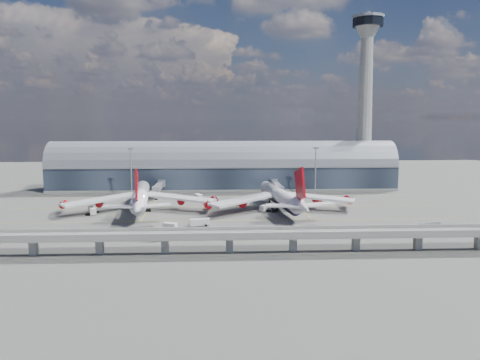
{
  "coord_description": "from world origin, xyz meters",
  "views": [
    {
      "loc": [
        -3.55,
        -196.77,
        41.88
      ],
      "look_at": [
        6.43,
        10.0,
        14.0
      ],
      "focal_mm": 35.0,
      "sensor_mm": 36.0,
      "label": 1
    }
  ],
  "objects_px": {
    "service_truck_1": "(170,227)",
    "cargo_train_0": "(153,238)",
    "control_tower": "(365,101)",
    "floodlight_mast_left": "(131,170)",
    "service_truck_2": "(199,222)",
    "airliner_right": "(281,197)",
    "cargo_train_1": "(198,235)",
    "service_truck_0": "(92,211)",
    "service_truck_4": "(243,201)",
    "service_truck_3": "(265,208)",
    "cargo_train_2": "(429,225)",
    "floodlight_mast_right": "(316,169)",
    "airliner_left": "(140,197)",
    "service_truck_5": "(198,197)"
  },
  "relations": [
    {
      "from": "service_truck_5",
      "to": "floodlight_mast_left",
      "type": "bearing_deg",
      "value": 131.56
    },
    {
      "from": "airliner_left",
      "to": "service_truck_3",
      "type": "relative_size",
      "value": 12.26
    },
    {
      "from": "service_truck_2",
      "to": "cargo_train_0",
      "type": "height_order",
      "value": "service_truck_2"
    },
    {
      "from": "floodlight_mast_right",
      "to": "cargo_train_2",
      "type": "bearing_deg",
      "value": -70.96
    },
    {
      "from": "floodlight_mast_right",
      "to": "service_truck_1",
      "type": "distance_m",
      "value": 108.75
    },
    {
      "from": "floodlight_mast_left",
      "to": "cargo_train_1",
      "type": "height_order",
      "value": "floodlight_mast_left"
    },
    {
      "from": "airliner_left",
      "to": "cargo_train_2",
      "type": "bearing_deg",
      "value": -24.3
    },
    {
      "from": "service_truck_5",
      "to": "floodlight_mast_right",
      "type": "bearing_deg",
      "value": -7.55
    },
    {
      "from": "service_truck_1",
      "to": "cargo_train_0",
      "type": "bearing_deg",
      "value": -174.4
    },
    {
      "from": "floodlight_mast_left",
      "to": "service_truck_0",
      "type": "bearing_deg",
      "value": -99.21
    },
    {
      "from": "cargo_train_0",
      "to": "service_truck_2",
      "type": "bearing_deg",
      "value": -55.13
    },
    {
      "from": "service_truck_0",
      "to": "service_truck_3",
      "type": "distance_m",
      "value": 75.9
    },
    {
      "from": "service_truck_2",
      "to": "service_truck_3",
      "type": "xyz_separation_m",
      "value": [
        28.45,
        27.49,
        0.01
      ]
    },
    {
      "from": "cargo_train_1",
      "to": "floodlight_mast_right",
      "type": "bearing_deg",
      "value": -16.34
    },
    {
      "from": "floodlight_mast_left",
      "to": "cargo_train_0",
      "type": "xyz_separation_m",
      "value": [
        24.21,
        -95.23,
        -12.65
      ]
    },
    {
      "from": "service_truck_4",
      "to": "cargo_train_2",
      "type": "xyz_separation_m",
      "value": [
        68.82,
        -51.35,
        -0.64
      ]
    },
    {
      "from": "cargo_train_2",
      "to": "cargo_train_0",
      "type": "bearing_deg",
      "value": 115.39
    },
    {
      "from": "control_tower",
      "to": "floodlight_mast_left",
      "type": "bearing_deg",
      "value": -168.28
    },
    {
      "from": "service_truck_0",
      "to": "airliner_left",
      "type": "bearing_deg",
      "value": -4.56
    },
    {
      "from": "cargo_train_1",
      "to": "cargo_train_0",
      "type": "bearing_deg",
      "value": 119.32
    },
    {
      "from": "service_truck_0",
      "to": "cargo_train_2",
      "type": "bearing_deg",
      "value": -35.03
    },
    {
      "from": "control_tower",
      "to": "cargo_train_2",
      "type": "distance_m",
      "value": 119.48
    },
    {
      "from": "cargo_train_1",
      "to": "control_tower",
      "type": "bearing_deg",
      "value": -21.5
    },
    {
      "from": "service_truck_3",
      "to": "cargo_train_0",
      "type": "height_order",
      "value": "service_truck_3"
    },
    {
      "from": "service_truck_4",
      "to": "cargo_train_0",
      "type": "distance_m",
      "value": 75.09
    },
    {
      "from": "floodlight_mast_left",
      "to": "cargo_train_2",
      "type": "xyz_separation_m",
      "value": [
        127.58,
        -79.92,
        -12.73
      ]
    },
    {
      "from": "service_truck_1",
      "to": "cargo_train_0",
      "type": "distance_m",
      "value": 14.74
    },
    {
      "from": "control_tower",
      "to": "service_truck_2",
      "type": "xyz_separation_m",
      "value": [
        -95.7,
        -102.07,
        -50.16
      ]
    },
    {
      "from": "service_truck_4",
      "to": "cargo_train_0",
      "type": "relative_size",
      "value": 0.98
    },
    {
      "from": "service_truck_2",
      "to": "cargo_train_1",
      "type": "bearing_deg",
      "value": 166.29
    },
    {
      "from": "floodlight_mast_right",
      "to": "service_truck_4",
      "type": "xyz_separation_m",
      "value": [
        -41.24,
        -28.57,
        -12.09
      ]
    },
    {
      "from": "service_truck_2",
      "to": "control_tower",
      "type": "bearing_deg",
      "value": -56.85
    },
    {
      "from": "service_truck_0",
      "to": "service_truck_4",
      "type": "height_order",
      "value": "service_truck_0"
    },
    {
      "from": "service_truck_2",
      "to": "service_truck_4",
      "type": "height_order",
      "value": "service_truck_4"
    },
    {
      "from": "airliner_left",
      "to": "cargo_train_2",
      "type": "height_order",
      "value": "airliner_left"
    },
    {
      "from": "service_truck_0",
      "to": "floodlight_mast_right",
      "type": "bearing_deg",
      "value": 2.23
    },
    {
      "from": "cargo_train_0",
      "to": "cargo_train_1",
      "type": "height_order",
      "value": "cargo_train_1"
    },
    {
      "from": "service_truck_0",
      "to": "cargo_train_0",
      "type": "relative_size",
      "value": 1.37
    },
    {
      "from": "cargo_train_1",
      "to": "cargo_train_2",
      "type": "xyz_separation_m",
      "value": [
        88.29,
        12.04,
        -0.09
      ]
    },
    {
      "from": "service_truck_0",
      "to": "service_truck_1",
      "type": "height_order",
      "value": "service_truck_0"
    },
    {
      "from": "floodlight_mast_left",
      "to": "airliner_right",
      "type": "bearing_deg",
      "value": -31.25
    },
    {
      "from": "service_truck_4",
      "to": "cargo_train_2",
      "type": "relative_size",
      "value": 0.55
    },
    {
      "from": "cargo_train_0",
      "to": "cargo_train_1",
      "type": "xyz_separation_m",
      "value": [
        15.08,
        3.27,
        0.0
      ]
    },
    {
      "from": "service_truck_0",
      "to": "cargo_train_0",
      "type": "xyz_separation_m",
      "value": [
        32.3,
        -45.34,
        -0.65
      ]
    },
    {
      "from": "floodlight_mast_left",
      "to": "service_truck_4",
      "type": "height_order",
      "value": "floodlight_mast_left"
    },
    {
      "from": "cargo_train_2",
      "to": "cargo_train_1",
      "type": "bearing_deg",
      "value": 114.73
    },
    {
      "from": "airliner_right",
      "to": "service_truck_4",
      "type": "relative_size",
      "value": 12.71
    },
    {
      "from": "service_truck_4",
      "to": "cargo_train_0",
      "type": "xyz_separation_m",
      "value": [
        -34.55,
        -66.66,
        -0.55
      ]
    },
    {
      "from": "service_truck_1",
      "to": "service_truck_3",
      "type": "bearing_deg",
      "value": -25.21
    },
    {
      "from": "floodlight_mast_left",
      "to": "service_truck_0",
      "type": "relative_size",
      "value": 3.21
    }
  ]
}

